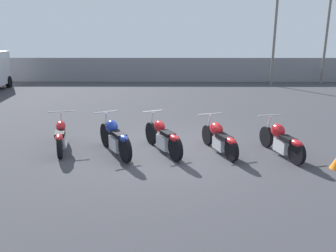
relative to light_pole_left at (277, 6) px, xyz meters
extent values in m
plane|color=#38383D|center=(-6.61, -13.07, -4.92)|extent=(60.00, 60.00, 0.00)
cube|color=gray|center=(-6.61, 1.82, -4.08)|extent=(40.00, 0.04, 1.67)
cylinder|color=slate|center=(0.00, 0.00, -0.80)|extent=(0.16, 0.16, 8.24)
cylinder|color=slate|center=(3.65, 0.86, -0.87)|extent=(0.16, 0.16, 8.09)
cylinder|color=black|center=(-9.67, -12.33, -4.63)|extent=(0.24, 0.59, 0.58)
cylinder|color=black|center=(-9.33, -13.66, -4.63)|extent=(0.24, 0.59, 0.58)
cube|color=silver|center=(-9.48, -13.06, -4.65)|extent=(0.32, 0.53, 0.32)
ellipsoid|color=red|center=(-9.54, -12.84, -4.30)|extent=(0.38, 0.58, 0.30)
cube|color=black|center=(-9.42, -13.29, -4.38)|extent=(0.37, 0.58, 0.10)
ellipsoid|color=red|center=(-9.34, -13.61, -4.39)|extent=(0.30, 0.48, 0.16)
cylinder|color=silver|center=(-9.65, -12.43, -3.98)|extent=(0.70, 0.21, 0.04)
cylinder|color=silver|center=(-9.66, -12.38, -4.30)|extent=(0.11, 0.25, 0.63)
cylinder|color=silver|center=(-9.33, -13.16, -4.71)|extent=(0.21, 0.55, 0.07)
cylinder|color=black|center=(-8.36, -12.69, -4.59)|extent=(0.41, 0.62, 0.65)
cylinder|color=black|center=(-7.65, -13.92, -4.59)|extent=(0.41, 0.62, 0.65)
cube|color=silver|center=(-7.97, -13.37, -4.62)|extent=(0.43, 0.54, 0.36)
ellipsoid|color=navy|center=(-8.09, -13.16, -4.23)|extent=(0.49, 0.56, 0.35)
cube|color=black|center=(-7.84, -13.57, -4.32)|extent=(0.49, 0.61, 0.10)
ellipsoid|color=navy|center=(-7.67, -13.87, -4.33)|extent=(0.39, 0.48, 0.16)
cylinder|color=silver|center=(-8.31, -12.78, -3.91)|extent=(0.58, 0.36, 0.04)
cylinder|color=silver|center=(-8.33, -12.74, -4.25)|extent=(0.17, 0.25, 0.66)
cylinder|color=silver|center=(-7.79, -13.43, -4.69)|extent=(0.35, 0.53, 0.07)
cylinder|color=black|center=(-7.09, -12.48, -4.60)|extent=(0.37, 0.61, 0.63)
cylinder|color=black|center=(-6.42, -13.82, -4.60)|extent=(0.37, 0.61, 0.63)
cube|color=silver|center=(-6.73, -13.22, -4.63)|extent=(0.42, 0.57, 0.35)
ellipsoid|color=#AD1419|center=(-6.84, -12.99, -4.26)|extent=(0.43, 0.52, 0.30)
cube|color=black|center=(-6.61, -13.44, -4.33)|extent=(0.43, 0.53, 0.10)
ellipsoid|color=#AD1419|center=(-6.45, -13.77, -4.35)|extent=(0.38, 0.48, 0.16)
cylinder|color=silver|center=(-7.05, -12.57, -3.93)|extent=(0.53, 0.29, 0.04)
cylinder|color=silver|center=(-7.07, -12.53, -4.27)|extent=(0.16, 0.25, 0.65)
cylinder|color=silver|center=(-6.55, -13.30, -4.70)|extent=(0.34, 0.59, 0.07)
cylinder|color=black|center=(-5.49, -12.52, -4.64)|extent=(0.27, 0.57, 0.56)
cylinder|color=black|center=(-5.05, -13.84, -4.64)|extent=(0.27, 0.57, 0.56)
cube|color=silver|center=(-5.25, -13.25, -4.66)|extent=(0.35, 0.54, 0.31)
ellipsoid|color=red|center=(-5.33, -13.02, -4.32)|extent=(0.45, 0.60, 0.35)
cube|color=black|center=(-5.17, -13.47, -4.41)|extent=(0.40, 0.60, 0.10)
ellipsoid|color=red|center=(-5.07, -13.80, -4.41)|extent=(0.33, 0.48, 0.16)
cylinder|color=silver|center=(-5.46, -12.62, -4.00)|extent=(0.68, 0.26, 0.04)
cylinder|color=silver|center=(-5.48, -12.57, -4.32)|extent=(0.12, 0.25, 0.62)
cylinder|color=silver|center=(-5.09, -13.34, -4.72)|extent=(0.25, 0.56, 0.07)
cylinder|color=black|center=(-3.88, -12.71, -4.63)|extent=(0.24, 0.58, 0.58)
cylinder|color=black|center=(-3.53, -14.05, -4.63)|extent=(0.24, 0.58, 0.58)
cube|color=silver|center=(-3.69, -13.44, -4.66)|extent=(0.32, 0.53, 0.32)
ellipsoid|color=red|center=(-3.75, -13.22, -4.31)|extent=(0.41, 0.54, 0.35)
cube|color=black|center=(-3.63, -13.67, -4.39)|extent=(0.35, 0.50, 0.10)
ellipsoid|color=red|center=(-3.55, -14.00, -4.40)|extent=(0.30, 0.48, 0.16)
cylinder|color=silver|center=(-3.86, -12.80, -3.99)|extent=(0.66, 0.20, 0.04)
cylinder|color=silver|center=(-3.87, -12.75, -4.31)|extent=(0.11, 0.25, 0.62)
cylinder|color=silver|center=(-3.54, -13.55, -4.72)|extent=(0.24, 0.68, 0.07)
cylinder|color=black|center=(-16.69, -1.02, -4.57)|extent=(0.32, 0.72, 0.70)
camera|label=1|loc=(-6.54, -21.43, -2.02)|focal=35.00mm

